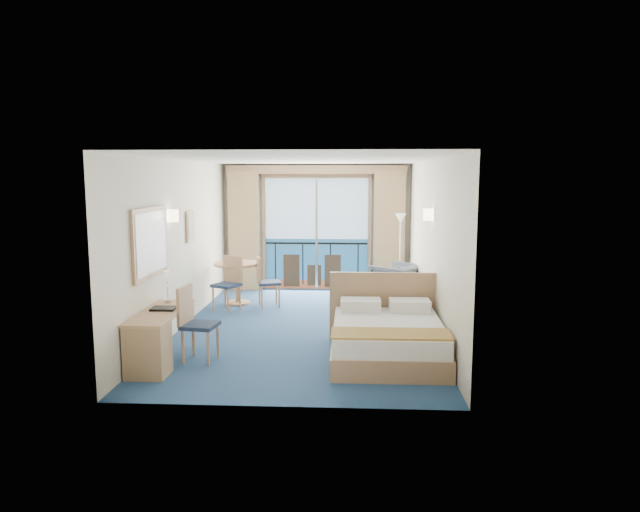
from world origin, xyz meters
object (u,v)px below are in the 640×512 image
at_px(armchair, 398,284).
at_px(desk_chair, 194,319).
at_px(bed, 387,337).
at_px(floor_lamp, 400,234).
at_px(table_chair_a, 265,279).
at_px(nightstand, 417,317).
at_px(table_chair_b, 229,280).
at_px(desk, 151,343).
at_px(round_table, 237,273).

bearing_deg(armchair, desk_chair, 0.25).
distance_m(bed, armchair, 3.34).
bearing_deg(floor_lamp, table_chair_a, -156.27).
xyz_separation_m(nightstand, desk_chair, (-3.11, -1.48, 0.30)).
relative_size(armchair, table_chair_b, 0.87).
height_order(nightstand, table_chair_a, table_chair_a).
height_order(table_chair_a, table_chair_b, table_chair_b).
distance_m(bed, desk, 3.07).
bearing_deg(floor_lamp, bed, -97.04).
bearing_deg(nightstand, bed, -113.65).
distance_m(desk_chair, table_chair_a, 3.25).
bearing_deg(armchair, round_table, -47.42).
height_order(floor_lamp, table_chair_a, floor_lamp).
bearing_deg(table_chair_b, desk_chair, -60.88).
bearing_deg(desk, round_table, 85.67).
distance_m(nightstand, table_chair_a, 3.17).
height_order(armchair, desk, armchair).
xyz_separation_m(desk, round_table, (0.30, 3.95, 0.22)).
xyz_separation_m(armchair, desk_chair, (-2.98, -3.57, 0.17)).
distance_m(floor_lamp, table_chair_a, 2.95).
bearing_deg(round_table, desk_chair, -88.26).
xyz_separation_m(bed, table_chair_b, (-2.72, 2.67, 0.27)).
relative_size(armchair, floor_lamp, 0.51).
bearing_deg(desk, nightstand, 29.56).
height_order(bed, table_chair_b, bed).
relative_size(bed, floor_lamp, 1.14).
distance_m(bed, floor_lamp, 4.26).
bearing_deg(bed, table_chair_a, 125.46).
height_order(desk, round_table, round_table).
distance_m(floor_lamp, desk_chair, 5.39).
height_order(bed, table_chair_a, bed).
xyz_separation_m(bed, desk, (-2.97, -0.76, 0.10)).
relative_size(desk_chair, round_table, 1.13).
height_order(floor_lamp, desk_chair, floor_lamp).
bearing_deg(bed, desk, -165.65).
height_order(nightstand, table_chair_b, table_chair_b).
xyz_separation_m(nightstand, floor_lamp, (-0.03, 2.88, 1.02)).
relative_size(armchair, desk_chair, 0.86).
bearing_deg(table_chair_a, bed, -161.16).
distance_m(desk, round_table, 3.96).
xyz_separation_m(round_table, table_chair_b, (-0.04, -0.52, -0.05)).
height_order(armchair, desk_chair, desk_chair).
bearing_deg(table_chair_a, floor_lamp, -82.88).
xyz_separation_m(armchair, table_chair_b, (-3.13, -0.65, 0.16)).
bearing_deg(floor_lamp, desk, -125.56).
bearing_deg(nightstand, table_chair_b, 156.25).
bearing_deg(desk, floor_lamp, 54.44).
distance_m(armchair, desk_chair, 4.65).
bearing_deg(round_table, table_chair_b, -94.79).
relative_size(nightstand, floor_lamp, 0.31).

